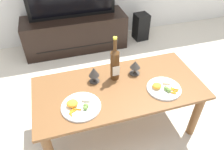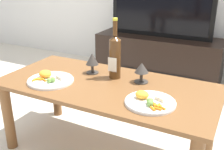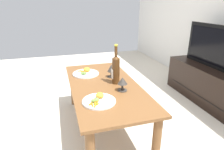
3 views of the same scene
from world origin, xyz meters
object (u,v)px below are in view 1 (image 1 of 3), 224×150
Objects in this scene: floor_speaker at (141,27)px; goblet_right at (135,65)px; tv_stand at (76,33)px; goblet_left at (94,73)px; dinner_plate_left at (80,106)px; dinner_plate_right at (164,88)px; dining_table at (119,95)px; wine_bottle at (115,63)px.

floor_speaker is 3.02× the size of goblet_right.
tv_stand is 10.65× the size of goblet_right.
goblet_left reaches higher than floor_speaker.
dinner_plate_right is at bearing -0.15° from dinner_plate_left.
dining_table is 0.38m from dinner_plate_left.
goblet_left is 0.57m from dinner_plate_right.
dining_table is at bearing -35.55° from goblet_left.
dining_table is 0.37m from dinner_plate_right.
dining_table is 3.49× the size of wine_bottle.
goblet_left is 0.51× the size of dinner_plate_right.
dining_table is 0.99× the size of tv_stand.
goblet_left is (-1.02, -1.36, 0.40)m from floor_speaker.
floor_speaker is at bearing 58.55° from wine_bottle.
dining_table is at bearing 159.03° from dinner_plate_right.
dining_table is at bearing -145.60° from goblet_right.
tv_stand is at bearing 106.19° from dinner_plate_right.
goblet_left is at bearing 153.53° from dinner_plate_right.
wine_bottle is at bearing 143.06° from dinner_plate_right.
goblet_right is 0.59m from dinner_plate_left.
dinner_plate_right reaches higher than floor_speaker.
dining_table is 1.72m from floor_speaker.
wine_bottle is 0.19m from goblet_left.
wine_bottle reaches higher than goblet_right.
dinner_plate_right is at bearing -36.94° from wine_bottle.
dining_table is 9.69× the size of goblet_left.
dinner_plate_right is (0.47, -1.63, 0.28)m from tv_stand.
dining_table reaches higher than floor_speaker.
goblet_right is at bearing -76.73° from tv_stand.
dining_table is 0.27m from wine_bottle.
tv_stand is 5.04× the size of dinner_plate_right.
dining_table is 3.48× the size of floor_speaker.
dinner_plate_left is (-0.34, -0.13, 0.10)m from dining_table.
goblet_right is (0.18, 0.13, 0.18)m from dining_table.
goblet_left is at bearing 178.04° from wine_bottle.
floor_speaker is 2.78× the size of goblet_left.
tv_stand is 1.66m from dinner_plate_left.
wine_bottle is at bearing -1.96° from goblet_left.
goblet_right is at bearing 34.40° from dining_table.
wine_bottle is at bearing 88.16° from dining_table.
goblet_right reaches higher than dinner_plate_right.
dinner_plate_left is at bearing -123.27° from goblet_left.
tv_stand is at bearing 95.37° from dining_table.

